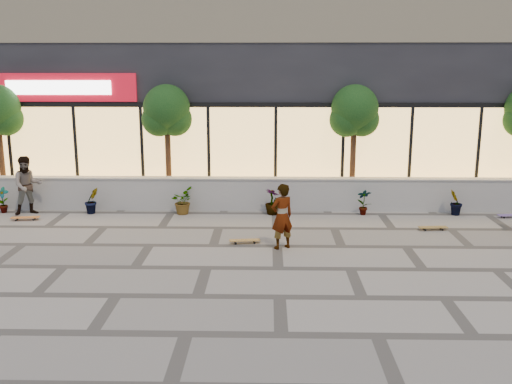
{
  "coord_description": "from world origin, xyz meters",
  "views": [
    {
      "loc": [
        -0.24,
        -10.59,
        4.49
      ],
      "look_at": [
        -0.55,
        3.76,
        1.3
      ],
      "focal_mm": 40.0,
      "sensor_mm": 36.0,
      "label": 1
    }
  ],
  "objects_px": {
    "tree_mideast": "(354,114)",
    "skateboard_right_far": "(510,215)",
    "skateboard_center": "(245,240)",
    "tree_midwest": "(167,114)",
    "skater_center": "(282,216)",
    "skater_left": "(28,185)",
    "skateboard_right_near": "(433,227)",
    "skateboard_left": "(25,218)"
  },
  "relations": [
    {
      "from": "skater_left",
      "to": "skateboard_center",
      "type": "distance_m",
      "value": 7.38
    },
    {
      "from": "tree_midwest",
      "to": "skater_left",
      "type": "relative_size",
      "value": 2.17
    },
    {
      "from": "skater_center",
      "to": "skateboard_center",
      "type": "relative_size",
      "value": 2.04
    },
    {
      "from": "tree_midwest",
      "to": "skater_left",
      "type": "xyz_separation_m",
      "value": [
        -4.1,
        -1.4,
        -2.08
      ]
    },
    {
      "from": "skater_left",
      "to": "skateboard_right_near",
      "type": "bearing_deg",
      "value": -36.54
    },
    {
      "from": "skater_center",
      "to": "skateboard_right_near",
      "type": "distance_m",
      "value": 4.65
    },
    {
      "from": "skater_left",
      "to": "skateboard_right_near",
      "type": "relative_size",
      "value": 2.22
    },
    {
      "from": "skateboard_center",
      "to": "skateboard_right_far",
      "type": "height_order",
      "value": "skateboard_center"
    },
    {
      "from": "skateboard_right_near",
      "to": "skater_center",
      "type": "bearing_deg",
      "value": -163.05
    },
    {
      "from": "skater_center",
      "to": "skateboard_right_near",
      "type": "bearing_deg",
      "value": 172.02
    },
    {
      "from": "tree_midwest",
      "to": "skateboard_left",
      "type": "xyz_separation_m",
      "value": [
        -3.94,
        -2.12,
        -2.9
      ]
    },
    {
      "from": "skater_left",
      "to": "skateboard_right_far",
      "type": "xyz_separation_m",
      "value": [
        14.69,
        -0.1,
        -0.83
      ]
    },
    {
      "from": "tree_mideast",
      "to": "skateboard_left",
      "type": "height_order",
      "value": "tree_mideast"
    },
    {
      "from": "skater_left",
      "to": "tree_midwest",
      "type": "bearing_deg",
      "value": -10.56
    },
    {
      "from": "skateboard_left",
      "to": "tree_midwest",
      "type": "bearing_deg",
      "value": 20.25
    },
    {
      "from": "skater_center",
      "to": "skateboard_right_far",
      "type": "bearing_deg",
      "value": 174.22
    },
    {
      "from": "tree_midwest",
      "to": "skateboard_center",
      "type": "xyz_separation_m",
      "value": [
        2.67,
        -4.22,
        -2.91
      ]
    },
    {
      "from": "skateboard_left",
      "to": "skateboard_right_far",
      "type": "height_order",
      "value": "skateboard_left"
    },
    {
      "from": "skateboard_right_far",
      "to": "skateboard_right_near",
      "type": "bearing_deg",
      "value": -162.19
    },
    {
      "from": "skateboard_center",
      "to": "skateboard_left",
      "type": "bearing_deg",
      "value": 154.73
    },
    {
      "from": "tree_midwest",
      "to": "skateboard_right_near",
      "type": "bearing_deg",
      "value": -20.24
    },
    {
      "from": "tree_mideast",
      "to": "skateboard_right_far",
      "type": "xyz_separation_m",
      "value": [
        4.58,
        -1.5,
        -2.91
      ]
    },
    {
      "from": "tree_midwest",
      "to": "skateboard_right_far",
      "type": "bearing_deg",
      "value": -8.07
    },
    {
      "from": "skater_left",
      "to": "skater_center",
      "type": "bearing_deg",
      "value": -51.94
    },
    {
      "from": "tree_midwest",
      "to": "skateboard_right_near",
      "type": "relative_size",
      "value": 4.8
    },
    {
      "from": "skateboard_center",
      "to": "skateboard_right_far",
      "type": "bearing_deg",
      "value": 11.36
    },
    {
      "from": "skateboard_left",
      "to": "skateboard_right_near",
      "type": "xyz_separation_m",
      "value": [
        11.81,
        -0.78,
        -0.0
      ]
    },
    {
      "from": "skater_center",
      "to": "skater_left",
      "type": "distance_m",
      "value": 8.35
    },
    {
      "from": "tree_midwest",
      "to": "skater_left",
      "type": "distance_m",
      "value": 4.81
    },
    {
      "from": "tree_mideast",
      "to": "skater_left",
      "type": "relative_size",
      "value": 2.17
    },
    {
      "from": "skateboard_center",
      "to": "tree_midwest",
      "type": "bearing_deg",
      "value": 114.65
    },
    {
      "from": "tree_mideast",
      "to": "skater_left",
      "type": "height_order",
      "value": "tree_mideast"
    },
    {
      "from": "tree_midwest",
      "to": "skateboard_center",
      "type": "bearing_deg",
      "value": -57.73
    },
    {
      "from": "skateboard_left",
      "to": "skater_left",
      "type": "bearing_deg",
      "value": 94.58
    },
    {
      "from": "tree_midwest",
      "to": "skater_left",
      "type": "bearing_deg",
      "value": -161.17
    },
    {
      "from": "skateboard_left",
      "to": "skater_center",
      "type": "bearing_deg",
      "value": -26.19
    },
    {
      "from": "skater_left",
      "to": "skateboard_center",
      "type": "bearing_deg",
      "value": -52.02
    },
    {
      "from": "tree_mideast",
      "to": "skateboard_center",
      "type": "bearing_deg",
      "value": -128.3
    },
    {
      "from": "skateboard_right_near",
      "to": "skateboard_left",
      "type": "bearing_deg",
      "value": 171.37
    },
    {
      "from": "tree_midwest",
      "to": "skateboard_left",
      "type": "height_order",
      "value": "tree_midwest"
    },
    {
      "from": "tree_mideast",
      "to": "skateboard_right_far",
      "type": "distance_m",
      "value": 5.63
    },
    {
      "from": "tree_mideast",
      "to": "skater_center",
      "type": "bearing_deg",
      "value": -117.45
    }
  ]
}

